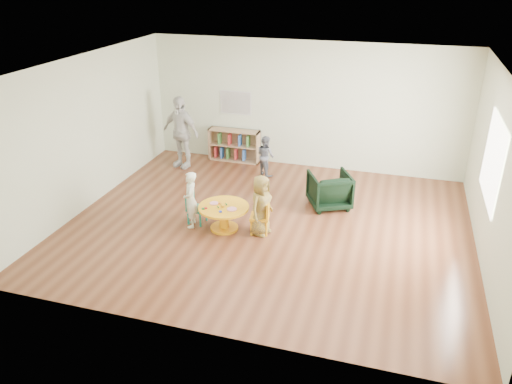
% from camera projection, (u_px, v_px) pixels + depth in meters
% --- Properties ---
extents(room, '(7.10, 7.00, 2.80)m').
position_uv_depth(room, '(270.00, 123.00, 8.13)').
color(room, brown).
rests_on(room, ground).
extents(activity_table, '(0.88, 0.88, 0.49)m').
position_uv_depth(activity_table, '(224.00, 213.00, 8.66)').
color(activity_table, '#FFAE15').
rests_on(activity_table, ground).
extents(kid_chair_left, '(0.32, 0.32, 0.56)m').
position_uv_depth(kid_chair_left, '(195.00, 207.00, 8.89)').
color(kid_chair_left, '#178371').
rests_on(kid_chair_left, ground).
extents(kid_chair_right, '(0.37, 0.37, 0.60)m').
position_uv_depth(kid_chair_right, '(262.00, 216.00, 8.54)').
color(kid_chair_right, '#FFAE15').
rests_on(kid_chair_right, ground).
extents(bookshelf, '(1.20, 0.30, 0.75)m').
position_uv_depth(bookshelf, '(234.00, 145.00, 11.68)').
color(bookshelf, '#A57F5C').
rests_on(bookshelf, ground).
extents(alphabet_poster, '(0.74, 0.01, 0.54)m').
position_uv_depth(alphabet_poster, '(236.00, 103.00, 11.37)').
color(alphabet_poster, silver).
rests_on(alphabet_poster, ground).
extents(armchair, '(0.98, 0.99, 0.68)m').
position_uv_depth(armchair, '(329.00, 190.00, 9.46)').
color(armchair, black).
rests_on(armchair, ground).
extents(child_left, '(0.35, 0.43, 1.02)m').
position_uv_depth(child_left, '(191.00, 200.00, 8.68)').
color(child_left, white).
rests_on(child_left, ground).
extents(child_right, '(0.47, 0.60, 1.07)m').
position_uv_depth(child_right, '(261.00, 205.00, 8.42)').
color(child_right, yellow).
rests_on(child_right, ground).
extents(toddler, '(0.55, 0.53, 0.89)m').
position_uv_depth(toddler, '(266.00, 156.00, 10.83)').
color(toddler, '#161E38').
rests_on(toddler, ground).
extents(adult_caretaker, '(1.02, 0.64, 1.63)m').
position_uv_depth(adult_caretaker, '(181.00, 132.00, 11.15)').
color(adult_caretaker, silver).
rests_on(adult_caretaker, ground).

